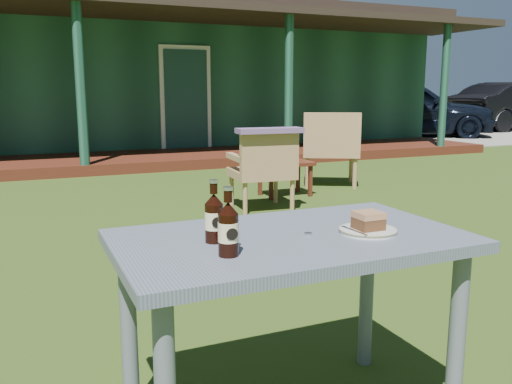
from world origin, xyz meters
name	(u,v)px	position (x,y,z in m)	size (l,w,h in m)	color
ground	(174,284)	(0.00, 0.00, 0.00)	(80.00, 80.00, 0.00)	#334916
pavilion	(56,71)	(0.00, 9.39, 1.61)	(15.80, 8.30, 3.45)	#1A4533
gravel_strip	(458,133)	(10.50, 8.50, 0.01)	(9.00, 6.00, 0.02)	gray
car_near	(410,109)	(8.69, 8.41, 0.72)	(1.70, 4.23, 1.44)	black
cafe_table	(290,263)	(0.00, -1.60, 0.62)	(1.20, 0.70, 0.72)	slate
plate	(368,230)	(0.26, -1.68, 0.73)	(0.20, 0.20, 0.01)	silver
cake_slice	(368,220)	(0.26, -1.68, 0.77)	(0.09, 0.09, 0.06)	#4F2E19
fork	(354,231)	(0.20, -1.69, 0.74)	(0.01, 0.14, 0.00)	silver
cola_bottle_near	(214,218)	(-0.27, -1.58, 0.80)	(0.06, 0.06, 0.21)	black
cola_bottle_far	(228,229)	(-0.28, -1.73, 0.80)	(0.06, 0.06, 0.21)	black
bottle_cap	(308,234)	(0.06, -1.62, 0.72)	(0.03, 0.03, 0.01)	silver
armchair_left	(264,167)	(1.41, 1.73, 0.45)	(0.63, 0.60, 0.80)	#A77D53
armchair_right	(331,145)	(2.78, 2.68, 0.53)	(0.92, 0.91, 0.94)	#A77D53
floral_throw	(270,130)	(1.40, 1.56, 0.83)	(0.65, 0.20, 0.05)	slate
side_table	(285,167)	(1.95, 2.33, 0.34)	(0.60, 0.40, 0.40)	#4A1E12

